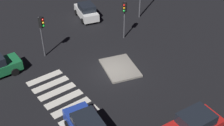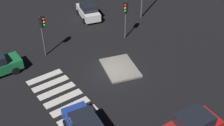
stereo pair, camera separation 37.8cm
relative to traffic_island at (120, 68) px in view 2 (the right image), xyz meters
name	(u,v)px [view 2 (the right image)]	position (x,y,z in m)	size (l,w,h in m)	color
ground_plane	(112,72)	(0.00, -0.90, -0.09)	(80.00, 80.00, 0.00)	black
traffic_island	(120,68)	(0.00, 0.00, 0.00)	(4.39, 3.76, 0.18)	gray
car_white	(88,11)	(-10.64, 3.27, 0.82)	(4.53, 2.79, 1.86)	silver
traffic_light_west	(125,12)	(-4.08, 3.74, 3.00)	(0.54, 0.53, 4.08)	#47474C
traffic_light_south	(43,27)	(-5.92, -4.42, 3.03)	(0.53, 0.54, 4.11)	#47474C
crosswalk_near	(60,95)	(0.00, -6.08, -0.08)	(6.45, 3.20, 0.02)	silver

